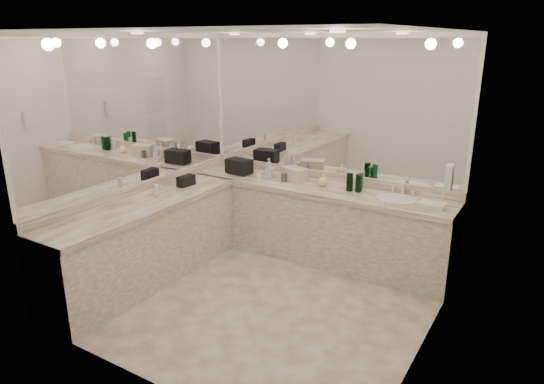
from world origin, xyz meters
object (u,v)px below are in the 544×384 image
Objects in this scene: hand_towel at (432,205)px; soap_bottle_c at (323,180)px; sink at (396,200)px; cream_cosmetic_case at (295,174)px; soap_bottle_a at (269,167)px; soap_bottle_b at (270,170)px; wall_phone at (449,178)px; black_toiletry_bag at (239,167)px.

soap_bottle_c reaches higher than hand_towel.
hand_towel is at bearing -8.54° from sink.
soap_bottle_a is at bearing -161.95° from cream_cosmetic_case.
cream_cosmetic_case reaches higher than sink.
wall_phone is at bearing -12.96° from soap_bottle_b.
wall_phone is 2.33m from soap_bottle_a.
soap_bottle_b is (-1.98, 0.06, 0.07)m from hand_towel.
cream_cosmetic_case is at bearing 177.65° from sink.
soap_bottle_a is (0.39, 0.09, 0.03)m from black_toiletry_bag.
soap_bottle_b is at bearing -153.55° from cream_cosmetic_case.
black_toiletry_bag is 1.36× the size of soap_bottle_a.
black_toiletry_bag is at bearing -174.19° from soap_bottle_b.
hand_towel is 1.98m from soap_bottle_b.
wall_phone is 0.65m from hand_towel.
soap_bottle_c is (0.39, -0.03, -0.01)m from cream_cosmetic_case.
black_toiletry_bag is at bearing -177.07° from soap_bottle_c.
black_toiletry_bag is 1.07× the size of cream_cosmetic_case.
soap_bottle_b is (-1.59, 0.01, 0.10)m from sink.
sink is at bearing -1.33° from soap_bottle_c.
sink is at bearing -1.90° from soap_bottle_a.
soap_bottle_a is 1.53× the size of soap_bottle_c.
black_toiletry_bag is 0.76m from cream_cosmetic_case.
wall_phone is 0.92× the size of hand_towel.
hand_towel is at bearing -3.52° from soap_bottle_c.
sink is 2.03m from black_toiletry_bag.
soap_bottle_c is (-0.88, 0.02, 0.08)m from sink.
hand_towel is at bearing -1.84° from soap_bottle_b.
soap_bottle_c is (-1.49, 0.52, -0.38)m from wall_phone.
hand_towel is 1.13× the size of soap_bottle_a.
black_toiletry_bag is 0.40m from soap_bottle_a.
black_toiletry_bag reaches higher than hand_towel.
cream_cosmetic_case is (-1.27, 0.05, 0.09)m from sink.
soap_bottle_a is at bearing 177.43° from soap_bottle_c.
soap_bottle_b is at bearing -178.83° from soap_bottle_c.
soap_bottle_a is (-2.02, 0.11, 0.09)m from hand_towel.
cream_cosmetic_case is 1.12× the size of hand_towel.
sink is at bearing -0.21° from soap_bottle_b.
soap_bottle_c is at bearing 178.67° from sink.
sink is 0.39m from hand_towel.
sink is at bearing 171.46° from hand_towel.
black_toiletry_bag is 0.43m from soap_bottle_b.
soap_bottle_c is at bearing 1.17° from soap_bottle_b.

